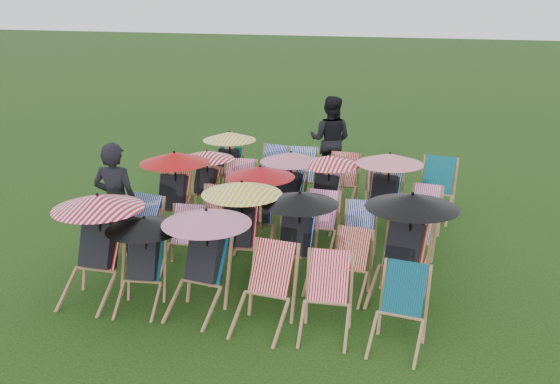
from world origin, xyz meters
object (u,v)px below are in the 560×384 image
(deckchair_0, at_px, (94,246))
(deckchair_5, at_px, (399,311))
(deckchair_29, at_px, (435,189))
(person_left, at_px, (116,203))
(person_rear, at_px, (330,140))

(deckchair_0, height_order, deckchair_5, deckchair_0)
(deckchair_29, bearing_deg, person_left, -136.02)
(person_rear, bearing_deg, deckchair_0, 74.73)
(deckchair_29, relative_size, person_left, 0.56)
(deckchair_5, xyz_separation_m, deckchair_29, (0.07, 4.61, 0.06))
(person_left, relative_size, person_rear, 0.99)
(person_left, bearing_deg, person_rear, -117.77)
(deckchair_5, xyz_separation_m, person_rear, (-2.22, 6.15, 0.48))
(deckchair_5, distance_m, person_left, 4.52)
(deckchair_29, xyz_separation_m, person_rear, (-2.29, 1.54, 0.42))
(deckchair_0, distance_m, deckchair_29, 6.11)
(deckchair_5, xyz_separation_m, person_left, (-4.34, 1.20, 0.47))
(person_left, height_order, person_rear, person_rear)
(deckchair_5, bearing_deg, deckchair_29, 93.64)
(deckchair_29, xyz_separation_m, person_left, (-4.41, -3.41, 0.41))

